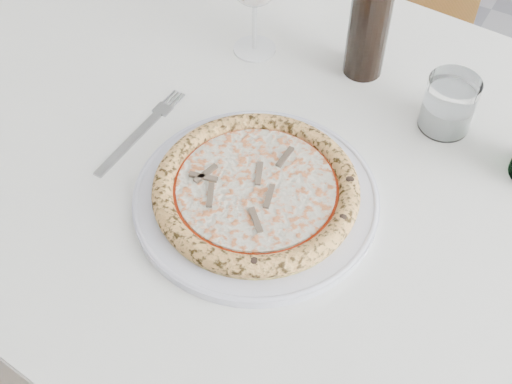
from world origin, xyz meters
TOP-DOWN VIEW (x-y plane):
  - floor at (0.00, 0.00)m, footprint 5.00×6.00m
  - dining_table at (-0.13, -0.21)m, footprint 1.60×1.01m
  - chair_far at (-0.22, 0.51)m, footprint 0.49×0.50m
  - plate at (-0.13, -0.31)m, footprint 0.33×0.33m
  - pizza at (-0.13, -0.31)m, footprint 0.28×0.28m
  - fork at (-0.34, -0.29)m, footprint 0.03×0.21m
  - tumbler at (0.04, -0.04)m, footprint 0.08×0.08m
  - wine_bottle at (-0.12, 0.02)m, footprint 0.06×0.06m

SIDE VIEW (x-z plane):
  - floor at x=0.00m, z-range -0.02..0.00m
  - chair_far at x=-0.22m, z-range 0.07..1.00m
  - dining_table at x=-0.13m, z-range 0.30..1.05m
  - fork at x=-0.34m, z-range 0.76..0.76m
  - plate at x=-0.13m, z-range 0.76..0.77m
  - pizza at x=-0.13m, z-range 0.77..0.80m
  - tumbler at x=0.04m, z-range 0.75..0.84m
  - wine_bottle at x=-0.12m, z-range 0.74..1.00m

